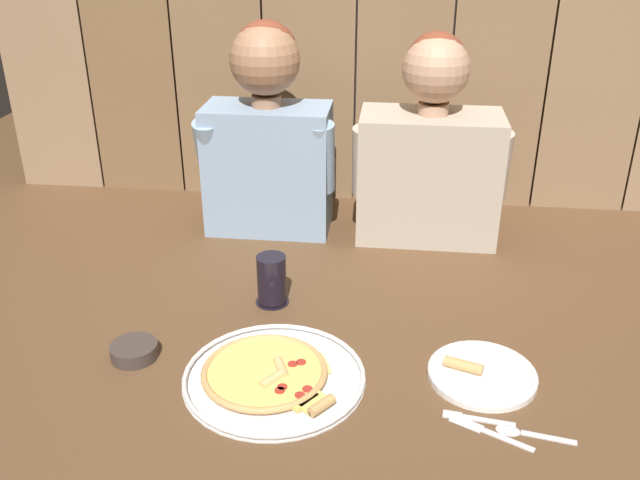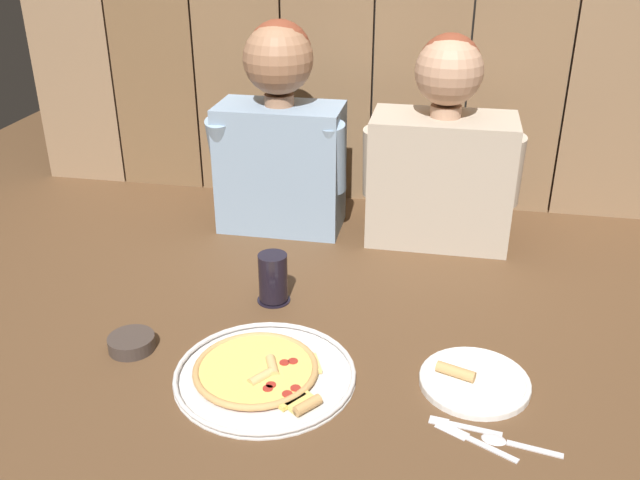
% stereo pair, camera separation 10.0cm
% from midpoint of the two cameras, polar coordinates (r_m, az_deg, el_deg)
% --- Properties ---
extents(ground_plane, '(3.20, 3.20, 0.00)m').
position_cam_midpoint_polar(ground_plane, '(1.51, -1.39, -7.87)').
color(ground_plane, brown).
extents(pizza_tray, '(0.36, 0.36, 0.03)m').
position_cam_midpoint_polar(pizza_tray, '(1.39, -6.09, -11.08)').
color(pizza_tray, silver).
rests_on(pizza_tray, ground).
extents(dinner_plate, '(0.22, 0.22, 0.03)m').
position_cam_midpoint_polar(dinner_plate, '(1.41, 11.19, -10.82)').
color(dinner_plate, white).
rests_on(dinner_plate, ground).
extents(drinking_glass, '(0.08, 0.08, 0.12)m').
position_cam_midpoint_polar(drinking_glass, '(1.61, -5.80, -3.35)').
color(drinking_glass, black).
rests_on(drinking_glass, ground).
extents(dipping_bowl, '(0.10, 0.10, 0.03)m').
position_cam_midpoint_polar(dipping_bowl, '(1.50, -16.98, -8.72)').
color(dipping_bowl, '#3D332D').
rests_on(dipping_bowl, ground).
extents(table_fork, '(0.13, 0.03, 0.01)m').
position_cam_midpoint_polar(table_fork, '(1.31, 10.49, -14.32)').
color(table_fork, silver).
rests_on(table_fork, ground).
extents(table_knife, '(0.15, 0.09, 0.01)m').
position_cam_midpoint_polar(table_knife, '(1.29, 11.69, -15.36)').
color(table_knife, silver).
rests_on(table_knife, ground).
extents(table_spoon, '(0.14, 0.05, 0.01)m').
position_cam_midpoint_polar(table_spoon, '(1.30, 14.12, -15.13)').
color(table_spoon, silver).
rests_on(table_spoon, ground).
extents(diner_left, '(0.38, 0.20, 0.58)m').
position_cam_midpoint_polar(diner_left, '(1.91, -5.88, 8.69)').
color(diner_left, '#849EB7').
rests_on(diner_left, ground).
extents(diner_right, '(0.41, 0.21, 0.56)m').
position_cam_midpoint_polar(diner_right, '(1.88, 7.58, 7.31)').
color(diner_right, '#B2A38E').
rests_on(diner_right, ground).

